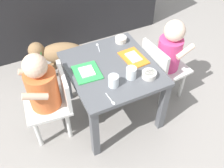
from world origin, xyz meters
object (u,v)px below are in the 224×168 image
object	(u,v)px
dining_table	(112,75)
veggie_bowl_near	(121,39)
water_cup_right	(114,82)
seated_child_right	(168,53)
food_tray_right	(133,58)
dog	(57,53)
spoon_by_right_tray	(111,100)
seated_child_left	(44,88)
cereal_bowl_right_side	(149,74)
spoon_by_left_tray	(98,47)
food_tray_left	(87,72)
water_cup_left	(131,74)

from	to	relation	value
dining_table	veggie_bowl_near	world-z (taller)	veggie_bowl_near
dining_table	water_cup_right	world-z (taller)	water_cup_right
seated_child_right	food_tray_right	world-z (taller)	seated_child_right
dog	spoon_by_right_tray	distance (m)	0.88
dining_table	seated_child_left	bearing A→B (deg)	175.49
spoon_by_right_tray	seated_child_right	bearing A→B (deg)	24.30
cereal_bowl_right_side	spoon_by_right_tray	distance (m)	0.30
dog	spoon_by_left_tray	xyz separation A→B (m)	(0.22, -0.36, 0.24)
dining_table	veggie_bowl_near	bearing A→B (deg)	51.18
food_tray_left	spoon_by_right_tray	size ratio (longest dim) A/B	1.87
food_tray_right	food_tray_left	bearing A→B (deg)	180.00
dining_table	spoon_by_right_tray	size ratio (longest dim) A/B	5.99
food_tray_left	water_cup_right	world-z (taller)	water_cup_right
food_tray_left	spoon_by_right_tray	bearing A→B (deg)	-82.29
food_tray_left	veggie_bowl_near	world-z (taller)	veggie_bowl_near
seated_child_left	dog	size ratio (longest dim) A/B	1.45
seated_child_right	food_tray_right	size ratio (longest dim) A/B	3.20
seated_child_right	cereal_bowl_right_side	xyz separation A→B (m)	(-0.27, -0.18, 0.05)
dog	food_tray_right	xyz separation A→B (m)	(0.38, -0.58, 0.24)
dog	water_cup_left	bearing A→B (deg)	-69.43
dog	spoon_by_right_tray	world-z (taller)	spoon_by_right_tray
dining_table	seated_child_left	world-z (taller)	seated_child_left
food_tray_right	spoon_by_left_tray	size ratio (longest dim) A/B	2.05
cereal_bowl_right_side	seated_child_left	bearing A→B (deg)	160.23
food_tray_left	spoon_by_right_tray	world-z (taller)	food_tray_left
seated_child_left	water_cup_left	distance (m)	0.53
seated_child_left	food_tray_left	world-z (taller)	seated_child_left
dog	veggie_bowl_near	world-z (taller)	veggie_bowl_near
dining_table	veggie_bowl_near	size ratio (longest dim) A/B	7.44
water_cup_left	cereal_bowl_right_side	distance (m)	0.11
dog	water_cup_left	world-z (taller)	water_cup_left
food_tray_left	spoon_by_left_tray	distance (m)	0.27
seated_child_right	water_cup_right	world-z (taller)	seated_child_right
food_tray_right	veggie_bowl_near	bearing A→B (deg)	87.40
dining_table	water_cup_left	size ratio (longest dim) A/B	8.10
seated_child_left	water_cup_right	xyz separation A→B (m)	(0.37, -0.19, 0.06)
seated_child_left	seated_child_right	size ratio (longest dim) A/B	1.02
dog	cereal_bowl_right_side	distance (m)	0.90
water_cup_right	food_tray_right	bearing A→B (deg)	36.38
seated_child_right	food_tray_left	distance (m)	0.60
food_tray_right	water_cup_left	world-z (taller)	water_cup_left
water_cup_left	water_cup_right	size ratio (longest dim) A/B	1.03
food_tray_right	water_cup_right	xyz separation A→B (m)	(-0.23, -0.17, 0.03)
dining_table	cereal_bowl_right_side	distance (m)	0.26
seated_child_left	veggie_bowl_near	distance (m)	0.64
seated_child_right	water_cup_left	distance (m)	0.40
water_cup_right	veggie_bowl_near	size ratio (longest dim) A/B	0.89
spoon_by_left_tray	spoon_by_right_tray	distance (m)	0.50
water_cup_left	seated_child_right	bearing A→B (deg)	20.17
food_tray_left	water_cup_left	bearing A→B (deg)	-34.16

